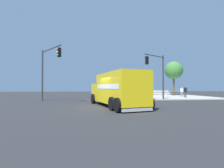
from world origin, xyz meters
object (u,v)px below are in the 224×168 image
shade_tree_near (174,70)px  traffic_light_secondary (47,66)px  pedestrian_near_corner (185,91)px  pedestrian_crossing (182,91)px  delivery_truck (117,89)px  traffic_light_primary (158,70)px

shade_tree_near → traffic_light_secondary: bearing=24.6°
pedestrian_near_corner → shade_tree_near: (-1.08, -5.76, 3.73)m
shade_tree_near → pedestrian_near_corner: bearing=79.4°
pedestrian_crossing → traffic_light_secondary: bearing=15.5°
delivery_truck → traffic_light_secondary: bearing=-38.0°
pedestrian_near_corner → shade_tree_near: bearing=-100.6°
delivery_truck → pedestrian_crossing: (-12.35, -11.29, -0.48)m
delivery_truck → pedestrian_crossing: size_ratio=5.34×
delivery_truck → traffic_light_secondary: (7.42, -5.79, 2.68)m
traffic_light_primary → pedestrian_near_corner: traffic_light_primary is taller
pedestrian_crossing → shade_tree_near: size_ratio=0.25×
pedestrian_crossing → shade_tree_near: 5.43m
traffic_light_primary → pedestrian_crossing: 8.76m
traffic_light_primary → traffic_light_secondary: traffic_light_secondary is taller
delivery_truck → traffic_light_primary: (-6.08, -5.86, 2.37)m
traffic_light_secondary → shade_tree_near: 22.38m
delivery_truck → shade_tree_near: shade_tree_near is taller
traffic_light_primary → shade_tree_near: size_ratio=0.90×
pedestrian_near_corner → pedestrian_crossing: pedestrian_near_corner is taller
traffic_light_secondary → shade_tree_near: shade_tree_near is taller
delivery_truck → shade_tree_near: 20.16m
traffic_light_secondary → pedestrian_near_corner: 19.82m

